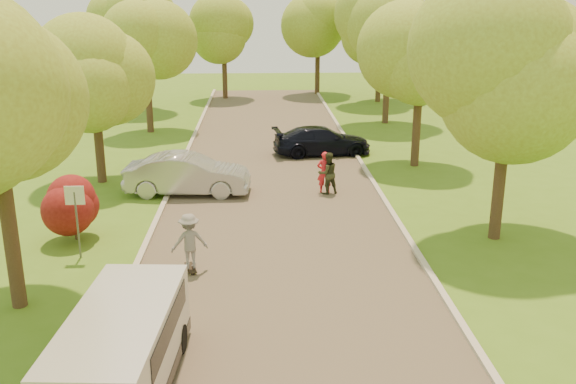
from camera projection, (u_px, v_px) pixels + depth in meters
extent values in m
plane|color=#48751B|center=(285.00, 319.00, 15.13)|extent=(100.00, 100.00, 0.00)
cube|color=#4C4438|center=(276.00, 210.00, 22.76)|extent=(8.00, 60.00, 0.01)
cube|color=#B2AD9E|center=(161.00, 211.00, 22.57)|extent=(0.18, 60.00, 0.12)
cube|color=#B2AD9E|center=(389.00, 207.00, 22.93)|extent=(0.18, 60.00, 0.12)
cylinder|color=#59595E|center=(78.00, 225.00, 18.39)|extent=(0.06, 0.06, 2.00)
cube|color=white|center=(75.00, 195.00, 18.13)|extent=(0.55, 0.04, 0.55)
cylinder|color=#382619|center=(76.00, 229.00, 19.99)|extent=(0.12, 0.12, 0.70)
sphere|color=#590F0F|center=(74.00, 206.00, 19.77)|extent=(1.70, 1.70, 1.70)
cylinder|color=#382619|center=(11.00, 237.00, 15.26)|extent=(0.36, 0.36, 3.60)
sphere|color=olive|center=(20.00, 73.00, 14.15)|extent=(3.45, 3.45, 3.45)
cylinder|color=#382619|center=(99.00, 144.00, 25.81)|extent=(0.36, 0.36, 3.15)
sphere|color=olive|center=(93.00, 73.00, 24.97)|extent=(4.20, 4.20, 4.20)
sphere|color=olive|center=(108.00, 57.00, 24.82)|extent=(3.15, 3.15, 3.15)
cylinder|color=#382619|center=(149.00, 98.00, 35.27)|extent=(0.36, 0.36, 3.83)
sphere|color=olive|center=(145.00, 35.00, 34.29)|extent=(4.80, 4.80, 4.80)
sphere|color=olive|center=(157.00, 21.00, 34.11)|extent=(3.60, 3.60, 3.60)
cylinder|color=#382619|center=(500.00, 180.00, 19.64)|extent=(0.36, 0.36, 3.83)
sphere|color=olive|center=(511.00, 67.00, 18.63)|extent=(5.00, 5.00, 5.00)
sphere|color=olive|center=(539.00, 40.00, 18.45)|extent=(3.75, 3.75, 3.75)
cylinder|color=#382619|center=(416.00, 128.00, 28.28)|extent=(0.36, 0.36, 3.38)
sphere|color=olive|center=(421.00, 59.00, 27.39)|extent=(4.40, 4.40, 4.40)
sphere|color=olive|center=(437.00, 43.00, 27.23)|extent=(3.30, 3.30, 3.30)
cylinder|color=#382619|center=(387.00, 89.00, 37.75)|extent=(0.36, 0.36, 4.05)
sphere|color=olive|center=(389.00, 26.00, 36.70)|extent=(5.20, 5.20, 5.20)
sphere|color=olive|center=(404.00, 12.00, 36.50)|extent=(3.90, 3.90, 3.90)
cylinder|color=#382619|center=(132.00, 81.00, 42.84)|extent=(0.36, 0.36, 3.60)
sphere|color=olive|center=(128.00, 31.00, 41.87)|extent=(5.00, 5.00, 5.00)
sphere|color=olive|center=(139.00, 19.00, 41.68)|extent=(3.75, 3.75, 3.75)
cylinder|color=#382619|center=(379.00, 75.00, 45.47)|extent=(0.36, 0.36, 3.83)
sphere|color=olive|center=(381.00, 25.00, 44.46)|extent=(5.00, 5.00, 5.00)
sphere|color=olive|center=(392.00, 14.00, 44.28)|extent=(3.75, 3.75, 3.75)
cylinder|color=#382619|center=(225.00, 75.00, 46.96)|extent=(0.36, 0.36, 3.38)
sphere|color=olive|center=(223.00, 32.00, 46.04)|extent=(4.80, 4.80, 4.80)
sphere|color=olive|center=(233.00, 21.00, 45.86)|extent=(3.60, 3.60, 3.60)
cylinder|color=#382619|center=(317.00, 70.00, 49.14)|extent=(0.36, 0.36, 3.60)
sphere|color=olive|center=(318.00, 26.00, 48.17)|extent=(5.00, 5.00, 5.00)
sphere|color=olive|center=(328.00, 16.00, 47.98)|extent=(3.75, 3.75, 3.75)
cube|color=silver|center=(122.00, 350.00, 12.08)|extent=(2.07, 4.58, 1.54)
cube|color=black|center=(124.00, 380.00, 12.27)|extent=(2.10, 4.68, 0.28)
cube|color=black|center=(124.00, 326.00, 12.19)|extent=(2.01, 3.28, 0.51)
cylinder|color=black|center=(106.00, 338.00, 13.70)|extent=(0.26, 0.63, 0.61)
cylinder|color=black|center=(180.00, 339.00, 13.67)|extent=(0.26, 0.63, 0.61)
imported|color=#A0A0A4|center=(188.00, 174.00, 24.44)|extent=(4.82, 1.95, 1.56)
imported|color=black|center=(322.00, 141.00, 30.56)|extent=(4.85, 2.48, 1.35)
cube|color=black|center=(191.00, 268.00, 17.76)|extent=(0.43, 0.83, 0.02)
cylinder|color=#BFCC4C|center=(191.00, 265.00, 18.05)|extent=(0.04, 0.07, 0.06)
cylinder|color=#BFCC4C|center=(186.00, 266.00, 18.01)|extent=(0.04, 0.07, 0.06)
cylinder|color=#BFCC4C|center=(195.00, 273.00, 17.54)|extent=(0.04, 0.07, 0.06)
cylinder|color=#BFCC4C|center=(190.00, 274.00, 17.49)|extent=(0.04, 0.07, 0.06)
imported|color=slate|center=(189.00, 241.00, 17.53)|extent=(1.13, 0.83, 1.56)
imported|color=red|center=(325.00, 172.00, 24.58)|extent=(0.64, 0.46, 1.63)
imported|color=#2E331E|center=(328.00, 173.00, 24.45)|extent=(0.94, 0.83, 1.63)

